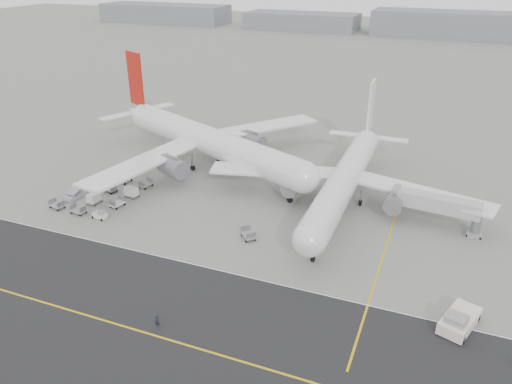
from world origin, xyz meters
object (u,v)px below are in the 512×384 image
at_px(pushback_tug, 459,321).
at_px(ground_crew_a, 157,321).
at_px(jet_bridge, 437,205).
at_px(airliner_a, 206,140).
at_px(airliner_b, 345,178).

relative_size(pushback_tug, ground_crew_a, 5.05).
bearing_deg(jet_bridge, ground_crew_a, -121.00).
bearing_deg(airliner_a, jet_bridge, -76.95).
bearing_deg(ground_crew_a, jet_bridge, 48.65).
xyz_separation_m(jet_bridge, ground_crew_a, (-30.56, -40.33, -3.23)).
distance_m(airliner_b, ground_crew_a, 45.67).
height_order(pushback_tug, jet_bridge, jet_bridge).
distance_m(airliner_a, airliner_b, 33.08).
xyz_separation_m(airliner_a, pushback_tug, (53.72, -35.88, -5.19)).
bearing_deg(airliner_b, jet_bridge, -10.23).
height_order(airliner_a, ground_crew_a, airliner_a).
height_order(airliner_b, jet_bridge, airliner_b).
relative_size(airliner_a, airliner_b, 1.11).
relative_size(airliner_a, jet_bridge, 3.75).
xyz_separation_m(airliner_b, pushback_tug, (21.36, -29.10, -4.27)).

